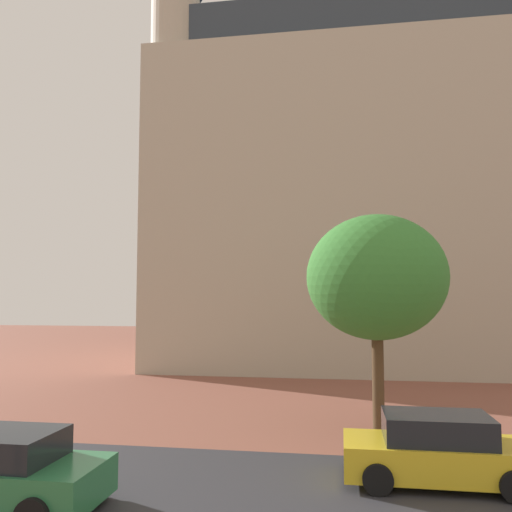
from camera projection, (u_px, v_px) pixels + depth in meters
The scene contains 5 objects.
ground_plane at pixel (251, 478), 11.99m from camera, with size 120.00×120.00×0.00m, color brown.
street_asphalt_strip at pixel (241, 496), 10.86m from camera, with size 120.00×6.37×0.00m, color #2D2D33.
landmark_building at pixel (348, 192), 34.32m from camera, with size 23.07×15.24×36.91m.
car_yellow at pixel (437, 451), 11.64m from camera, with size 4.06×2.00×1.50m.
tree_curb_far at pixel (376, 278), 16.63m from camera, with size 4.37×4.37×6.68m.
Camera 1 is at (2.09, -2.17, 4.07)m, focal length 37.23 mm.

